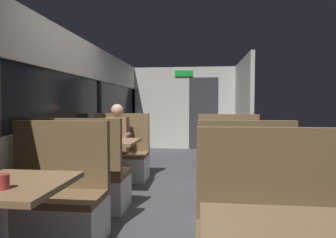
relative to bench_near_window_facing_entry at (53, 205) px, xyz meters
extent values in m
cube|color=#423F44|center=(0.89, 1.39, -0.34)|extent=(3.30, 9.20, 0.02)
cube|color=beige|center=(-0.56, 1.39, 0.15)|extent=(0.08, 8.40, 0.95)
cube|color=beige|center=(-0.56, 1.39, 1.67)|extent=(0.08, 8.40, 0.60)
cube|color=black|center=(-0.57, 1.39, 1.00)|extent=(0.03, 8.40, 0.75)
cube|color=#2D2D30|center=(-0.54, 2.79, 1.00)|extent=(0.06, 0.08, 0.75)
cube|color=#2D2D30|center=(-0.54, 5.59, 1.00)|extent=(0.06, 0.08, 0.75)
cube|color=beige|center=(0.89, 5.59, 0.82)|extent=(2.90, 0.08, 2.30)
cube|color=#333338|center=(1.44, 5.54, 0.67)|extent=(0.80, 0.04, 2.00)
cube|color=green|center=(0.89, 5.53, 1.79)|extent=(0.50, 0.03, 0.16)
cube|color=beige|center=(2.34, 4.39, 0.82)|extent=(0.08, 2.40, 2.30)
cube|color=silver|center=(0.00, -0.04, -0.13)|extent=(0.95, 0.50, 0.39)
cube|color=brown|center=(0.00, -0.04, 0.09)|extent=(0.95, 0.50, 0.06)
cube|color=brown|center=(0.00, 0.17, 0.45)|extent=(0.95, 0.08, 0.65)
cylinder|color=#9E9EA3|center=(0.00, 1.48, 0.02)|extent=(0.10, 0.10, 0.70)
cube|color=olive|center=(0.00, 1.48, 0.39)|extent=(0.90, 0.70, 0.04)
cube|color=silver|center=(0.00, 0.82, -0.13)|extent=(0.95, 0.50, 0.39)
cube|color=brown|center=(0.00, 0.82, 0.09)|extent=(0.95, 0.50, 0.06)
cube|color=brown|center=(0.00, 0.61, 0.45)|extent=(0.95, 0.08, 0.65)
cube|color=silver|center=(0.00, 2.14, -0.13)|extent=(0.95, 0.50, 0.39)
cube|color=brown|center=(0.00, 2.14, 0.09)|extent=(0.95, 0.50, 0.06)
cube|color=brown|center=(0.00, 2.35, 0.45)|extent=(0.95, 0.08, 0.65)
cube|color=brown|center=(1.79, -0.64, 0.09)|extent=(0.95, 0.50, 0.06)
cube|color=brown|center=(1.79, -0.43, 0.45)|extent=(0.95, 0.08, 0.65)
cylinder|color=#9E9EA3|center=(1.79, 1.28, 0.02)|extent=(0.10, 0.10, 0.70)
cube|color=olive|center=(1.79, 1.28, 0.39)|extent=(0.90, 0.70, 0.04)
cube|color=silver|center=(1.79, 0.62, -0.13)|extent=(0.95, 0.50, 0.39)
cube|color=brown|center=(1.79, 0.62, 0.09)|extent=(0.95, 0.50, 0.06)
cube|color=brown|center=(1.79, 0.41, 0.45)|extent=(0.95, 0.08, 0.65)
cube|color=silver|center=(1.79, 1.94, -0.13)|extent=(0.95, 0.50, 0.39)
cube|color=brown|center=(1.79, 1.94, 0.09)|extent=(0.95, 0.50, 0.06)
cube|color=brown|center=(1.79, 2.15, 0.45)|extent=(0.95, 0.08, 0.65)
cube|color=#26262D|center=(0.00, 2.14, -0.10)|extent=(0.30, 0.36, 0.45)
cube|color=#8C664C|center=(0.00, 2.09, 0.42)|extent=(0.34, 0.22, 0.60)
sphere|color=tan|center=(0.00, 2.07, 0.83)|extent=(0.20, 0.20, 0.20)
cylinder|color=#8C664C|center=(-0.20, 1.91, 0.44)|extent=(0.07, 0.28, 0.07)
cylinder|color=#8C664C|center=(0.20, 1.91, 0.44)|extent=(0.07, 0.28, 0.07)
cylinder|color=#B23333|center=(0.15, -0.85, 0.46)|extent=(0.07, 0.07, 0.09)
cylinder|color=#B23333|center=(-0.03, 1.57, 0.46)|extent=(0.07, 0.07, 0.09)
camera|label=1|loc=(1.33, -2.43, 0.93)|focal=30.32mm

